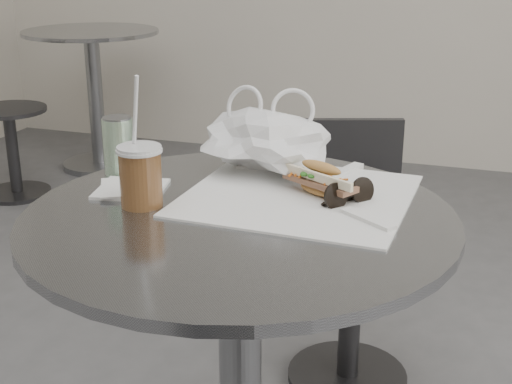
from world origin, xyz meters
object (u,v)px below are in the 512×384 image
(sunglasses, at_px, (348,195))
(iced_coffee, at_px, (141,175))
(cafe_table, at_px, (240,350))
(bg_chair, at_px, (4,136))
(drink_can, at_px, (119,145))
(chair_far, at_px, (350,271))
(banh_mi, at_px, (320,180))
(bg_table, at_px, (94,83))

(sunglasses, bearing_deg, iced_coffee, 149.15)
(cafe_table, distance_m, bg_chair, 2.42)
(bg_chair, xyz_separation_m, drink_can, (1.46, -1.50, 0.49))
(cafe_table, xyz_separation_m, chair_far, (0.08, 0.69, -0.14))
(sunglasses, relative_size, drink_can, 0.81)
(chair_far, relative_size, iced_coffee, 3.04)
(iced_coffee, distance_m, sunglasses, 0.37)
(banh_mi, height_order, iced_coffee, iced_coffee)
(sunglasses, bearing_deg, cafe_table, 160.92)
(banh_mi, bearing_deg, bg_chair, 170.28)
(bg_chair, relative_size, sunglasses, 7.17)
(cafe_table, height_order, sunglasses, sunglasses)
(bg_table, relative_size, drink_can, 6.35)
(banh_mi, bearing_deg, cafe_table, -102.92)
(bg_chair, xyz_separation_m, sunglasses, (1.94, -1.54, 0.45))
(bg_table, bearing_deg, cafe_table, -53.97)
(cafe_table, bearing_deg, drink_can, 155.85)
(banh_mi, distance_m, drink_can, 0.42)
(bg_chair, bearing_deg, iced_coffee, -26.05)
(bg_chair, distance_m, sunglasses, 2.52)
(cafe_table, xyz_separation_m, sunglasses, (0.17, 0.10, 0.29))
(bg_table, xyz_separation_m, drink_can, (1.29, -2.06, 0.33))
(bg_table, distance_m, drink_can, 2.46)
(bg_table, height_order, sunglasses, sunglasses)
(iced_coffee, bearing_deg, bg_chair, 133.94)
(bg_table, bearing_deg, drink_can, -57.89)
(bg_table, xyz_separation_m, chair_far, (1.68, -1.51, -0.14))
(bg_chair, bearing_deg, bg_table, 93.26)
(chair_far, distance_m, sunglasses, 0.74)
(banh_mi, relative_size, drink_can, 1.67)
(chair_far, distance_m, iced_coffee, 0.89)
(bg_chair, bearing_deg, drink_can, -25.64)
(banh_mi, relative_size, iced_coffee, 0.82)
(banh_mi, bearing_deg, drink_can, -152.43)
(drink_can, bearing_deg, banh_mi, -1.41)
(banh_mi, bearing_deg, iced_coffee, -124.86)
(sunglasses, bearing_deg, bg_table, 80.85)
(cafe_table, distance_m, chair_far, 0.71)
(iced_coffee, xyz_separation_m, drink_can, (-0.13, 0.15, 0.00))
(drink_can, bearing_deg, chair_far, 55.31)
(banh_mi, bearing_deg, chair_far, 122.64)
(banh_mi, bearing_deg, bg_table, 158.55)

